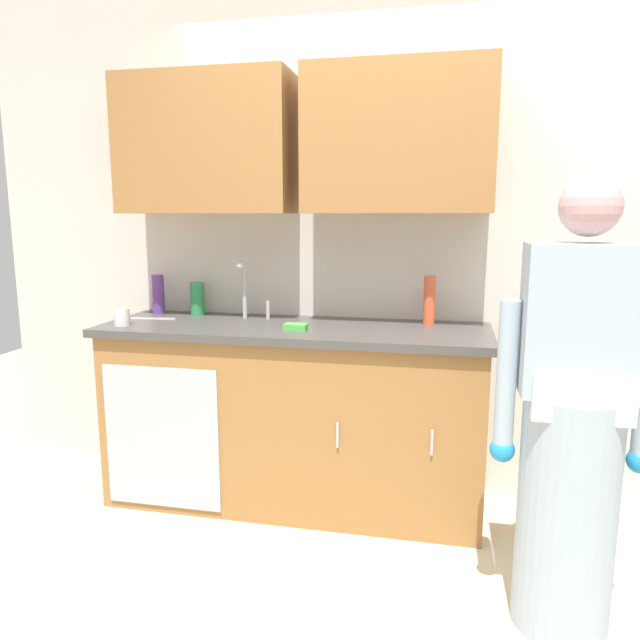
% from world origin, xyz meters
% --- Properties ---
extents(ground_plane, '(9.00, 9.00, 0.00)m').
position_xyz_m(ground_plane, '(0.00, 0.00, 0.00)').
color(ground_plane, beige).
extents(kitchen_wall_with_uppers, '(4.80, 0.44, 2.70)m').
position_xyz_m(kitchen_wall_with_uppers, '(-0.14, 0.99, 1.48)').
color(kitchen_wall_with_uppers, beige).
rests_on(kitchen_wall_with_uppers, ground).
extents(counter_cabinet, '(1.90, 0.62, 0.90)m').
position_xyz_m(counter_cabinet, '(-0.55, 0.70, 0.45)').
color(counter_cabinet, '#9E6B38').
rests_on(counter_cabinet, ground).
extents(countertop, '(1.96, 0.66, 0.04)m').
position_xyz_m(countertop, '(-0.55, 0.70, 0.92)').
color(countertop, '#474442').
rests_on(countertop, counter_cabinet).
extents(sink, '(0.50, 0.36, 0.35)m').
position_xyz_m(sink, '(-0.82, 0.71, 0.93)').
color(sink, '#B7BABF').
rests_on(sink, counter_cabinet).
extents(person_at_sink, '(0.55, 0.34, 1.62)m').
position_xyz_m(person_at_sink, '(0.65, -0.04, 0.69)').
color(person_at_sink, white).
rests_on(person_at_sink, ground).
extents(bottle_dish_liquid, '(0.07, 0.07, 0.22)m').
position_xyz_m(bottle_dish_liquid, '(-1.40, 0.90, 1.05)').
color(bottle_dish_liquid, '#66388C').
rests_on(bottle_dish_liquid, countertop).
extents(bottle_water_tall, '(0.08, 0.08, 0.18)m').
position_xyz_m(bottle_water_tall, '(-1.16, 0.91, 1.03)').
color(bottle_water_tall, '#2D8C4C').
rests_on(bottle_water_tall, countertop).
extents(bottle_cleaner_spray, '(0.06, 0.06, 0.25)m').
position_xyz_m(bottle_cleaner_spray, '(0.12, 0.86, 1.06)').
color(bottle_cleaner_spray, '#E05933').
rests_on(bottle_cleaner_spray, countertop).
extents(cup_by_sink, '(0.08, 0.08, 0.09)m').
position_xyz_m(cup_by_sink, '(-1.40, 0.51, 0.98)').
color(cup_by_sink, white).
rests_on(cup_by_sink, countertop).
extents(knife_on_counter, '(0.24, 0.06, 0.01)m').
position_xyz_m(knife_on_counter, '(-1.34, 0.72, 0.94)').
color(knife_on_counter, silver).
rests_on(knife_on_counter, countertop).
extents(sponge, '(0.11, 0.07, 0.03)m').
position_xyz_m(sponge, '(-0.51, 0.59, 0.96)').
color(sponge, '#4CBF4C').
rests_on(sponge, countertop).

